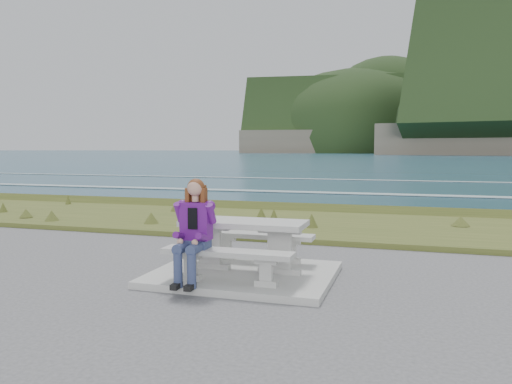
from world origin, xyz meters
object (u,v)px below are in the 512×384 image
(bench_seaward, at_px, (258,239))
(picnic_table, at_px, (244,232))
(bench_landward, at_px, (227,257))
(seated_woman, at_px, (192,245))

(bench_seaward, bearing_deg, picnic_table, -90.00)
(bench_landward, height_order, seated_woman, seated_woman)
(bench_seaward, bearing_deg, seated_woman, -106.37)
(picnic_table, relative_size, bench_seaward, 1.00)
(picnic_table, bearing_deg, seated_woman, -118.40)
(seated_woman, bearing_deg, bench_seaward, 72.14)
(bench_landward, distance_m, seated_woman, 0.50)
(bench_seaward, bearing_deg, bench_landward, -90.00)
(bench_landward, relative_size, bench_seaward, 1.00)
(picnic_table, height_order, seated_woman, seated_woman)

